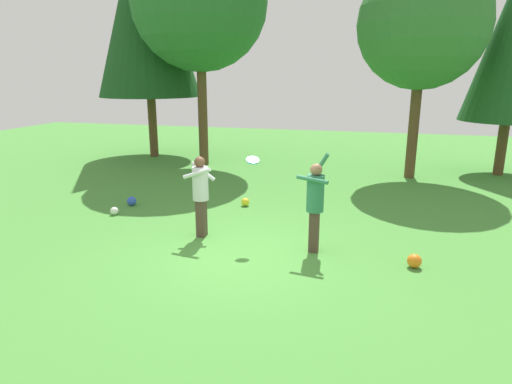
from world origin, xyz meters
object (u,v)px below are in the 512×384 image
at_px(person_thrower, 315,200).
at_px(ball_yellow, 245,202).
at_px(frisbee, 253,160).
at_px(ball_orange, 414,261).
at_px(ball_blue, 132,201).
at_px(person_catcher, 201,190).
at_px(tree_right, 423,24).
at_px(tree_left, 199,2).
at_px(tree_far_left, 145,2).
at_px(ball_white, 114,211).

relative_size(person_thrower, ball_yellow, 8.90).
distance_m(person_thrower, frisbee, 1.52).
bearing_deg(ball_orange, ball_blue, 162.41).
xyz_separation_m(person_catcher, tree_right, (4.77, 7.17, 3.88)).
bearing_deg(person_thrower, ball_orange, -177.65).
bearing_deg(frisbee, tree_right, 62.96).
relative_size(frisbee, ball_orange, 1.37).
relative_size(ball_orange, tree_right, 0.04).
distance_m(frisbee, ball_yellow, 3.01).
bearing_deg(person_thrower, ball_blue, -8.33).
xyz_separation_m(ball_blue, tree_right, (7.45, 5.48, 4.81)).
relative_size(person_catcher, tree_right, 0.25).
distance_m(tree_left, tree_far_left, 2.94).
xyz_separation_m(person_thrower, frisbee, (-1.34, 0.28, 0.66)).
bearing_deg(frisbee, ball_yellow, 109.74).
bearing_deg(ball_white, ball_orange, -11.19).
height_order(person_thrower, ball_yellow, person_thrower).
relative_size(ball_orange, ball_blue, 1.04).
xyz_separation_m(person_thrower, ball_yellow, (-2.19, 2.66, -0.96)).
relative_size(frisbee, ball_white, 1.78).
relative_size(person_thrower, person_catcher, 1.12).
bearing_deg(person_thrower, person_catcher, 6.87).
height_order(ball_orange, tree_right, tree_right).
relative_size(ball_orange, tree_left, 0.03).
bearing_deg(ball_white, tree_right, 40.30).
distance_m(ball_white, ball_yellow, 3.37).
bearing_deg(ball_orange, ball_yellow, 143.83).
xyz_separation_m(ball_blue, tree_left, (-0.15, 5.76, 5.78)).
relative_size(ball_white, tree_far_left, 0.02).
xyz_separation_m(frisbee, ball_blue, (-3.82, 1.63, -1.61)).
distance_m(person_catcher, ball_yellow, 2.63).
height_order(person_catcher, ball_white, person_catcher).
xyz_separation_m(ball_blue, tree_far_left, (-2.86, 6.87, 6.03)).
xyz_separation_m(frisbee, ball_white, (-3.82, 0.79, -1.64)).
xyz_separation_m(ball_blue, ball_yellow, (2.97, 0.75, -0.01)).
height_order(person_catcher, ball_orange, person_catcher).
bearing_deg(ball_orange, tree_right, 87.06).
bearing_deg(person_thrower, frisbee, 0.00).
relative_size(ball_blue, tree_far_left, 0.03).
distance_m(person_thrower, person_catcher, 2.49).
distance_m(person_catcher, tree_right, 9.45).
relative_size(person_thrower, tree_left, 0.24).
bearing_deg(ball_white, person_thrower, -11.75).
relative_size(person_thrower, tree_far_left, 0.20).
xyz_separation_m(person_thrower, tree_left, (-5.31, 7.67, 4.83)).
height_order(person_catcher, ball_blue, person_catcher).
xyz_separation_m(person_catcher, ball_orange, (4.37, -0.55, -0.92)).
bearing_deg(ball_yellow, frisbee, -70.26).
bearing_deg(frisbee, person_thrower, -12.02).
height_order(person_catcher, tree_far_left, tree_far_left).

